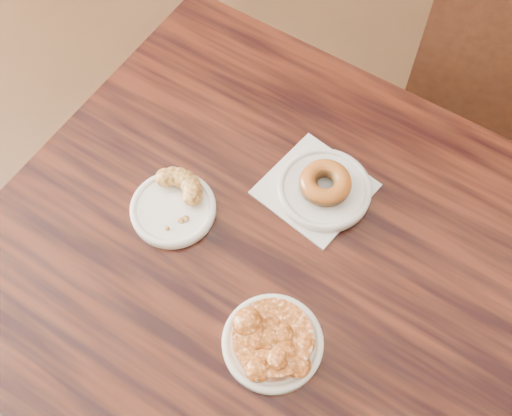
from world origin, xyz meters
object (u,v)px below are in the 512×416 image
(cafe_table, at_px, (257,330))
(chair_far, at_px, (498,81))
(apple_fritter, at_px, (273,338))
(cruller_fragment, at_px, (172,203))
(glazed_donut, at_px, (325,183))

(cafe_table, xyz_separation_m, chair_far, (0.39, 0.76, 0.08))
(apple_fritter, distance_m, cruller_fragment, 0.28)
(apple_fritter, relative_size, cruller_fragment, 1.45)
(cafe_table, relative_size, cruller_fragment, 7.77)
(glazed_donut, bearing_deg, apple_fritter, -91.82)
(chair_far, bearing_deg, apple_fritter, 74.96)
(glazed_donut, relative_size, cruller_fragment, 0.78)
(chair_far, distance_m, apple_fritter, 1.01)
(cafe_table, distance_m, cruller_fragment, 0.44)
(glazed_donut, bearing_deg, chair_far, 62.46)
(cruller_fragment, bearing_deg, chair_far, 52.60)
(cafe_table, height_order, apple_fritter, apple_fritter)
(cafe_table, height_order, chair_far, chair_far)
(apple_fritter, bearing_deg, cafe_table, 115.96)
(cruller_fragment, bearing_deg, apple_fritter, -37.29)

